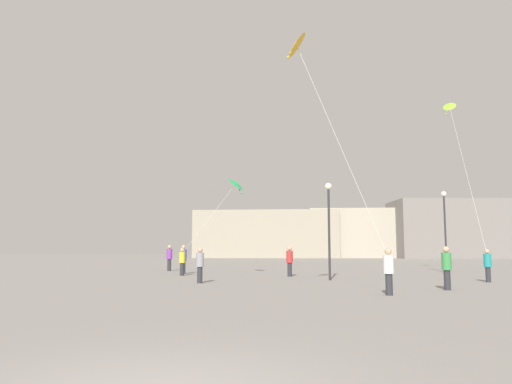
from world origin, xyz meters
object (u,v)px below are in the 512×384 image
(person_in_blue, at_px, (183,258))
(kite_lime_diamond, at_px, (450,108))
(person_in_grey, at_px, (200,263))
(lamppost_east, at_px, (445,219))
(person_in_yellow, at_px, (182,260))
(lamppost_west, at_px, (329,214))
(person_in_white, at_px, (389,269))
(kite_amber_diamond, at_px, (296,46))
(kite_emerald_diamond, at_px, (236,184))
(building_centre_hall, at_px, (367,234))
(person_in_green, at_px, (447,266))
(building_right_hall, at_px, (475,229))
(building_left_hall, at_px, (267,234))
(person_in_red, at_px, (290,260))
(person_in_teal, at_px, (488,264))
(person_in_purple, at_px, (169,257))

(person_in_blue, height_order, kite_lime_diamond, kite_lime_diamond)
(person_in_grey, xyz_separation_m, lamppost_east, (14.63, 10.34, 2.67))
(person_in_yellow, distance_m, lamppost_west, 9.55)
(person_in_white, distance_m, kite_amber_diamond, 8.89)
(kite_emerald_diamond, distance_m, building_centre_hall, 64.16)
(person_in_yellow, distance_m, person_in_green, 15.76)
(building_right_hall, relative_size, lamppost_east, 5.29)
(person_in_grey, xyz_separation_m, kite_amber_diamond, (4.38, -5.13, 8.30))
(person_in_white, xyz_separation_m, person_in_grey, (-7.44, 5.78, 0.02))
(building_left_hall, bearing_deg, kite_emerald_diamond, -90.26)
(person_in_yellow, relative_size, building_right_hall, 0.06)
(person_in_green, height_order, kite_amber_diamond, kite_amber_diamond)
(kite_lime_diamond, distance_m, lamppost_west, 14.14)
(person_in_white, distance_m, building_right_hall, 77.00)
(building_left_hall, relative_size, building_centre_hall, 1.25)
(kite_lime_diamond, xyz_separation_m, building_right_hall, (22.12, 54.84, -6.10))
(person_in_red, relative_size, person_in_green, 1.03)
(building_centre_hall, distance_m, lamppost_west, 66.96)
(person_in_teal, xyz_separation_m, lamppost_west, (-7.37, 1.21, 2.47))
(kite_lime_diamond, bearing_deg, person_in_purple, 172.64)
(person_in_purple, bearing_deg, lamppost_west, -57.79)
(lamppost_east, bearing_deg, person_in_red, -156.54)
(lamppost_east, bearing_deg, person_in_yellow, -166.89)
(person_in_white, distance_m, kite_emerald_diamond, 14.69)
(person_in_white, relative_size, lamppost_east, 0.30)
(kite_amber_diamond, height_order, building_centre_hall, kite_amber_diamond)
(person_in_teal, height_order, kite_lime_diamond, kite_lime_diamond)
(person_in_yellow, relative_size, kite_lime_diamond, 0.16)
(person_in_teal, bearing_deg, lamppost_west, -7.41)
(person_in_white, bearing_deg, lamppost_west, -135.18)
(person_in_red, height_order, person_in_purple, person_in_purple)
(person_in_yellow, height_order, building_right_hall, building_right_hall)
(person_in_teal, xyz_separation_m, building_right_hall, (23.75, 63.79, 4.06))
(person_in_yellow, relative_size, person_in_grey, 0.99)
(person_in_blue, height_order, person_in_grey, person_in_blue)
(person_in_teal, xyz_separation_m, person_in_green, (-3.46, -4.74, 0.06))
(person_in_grey, xyz_separation_m, kite_emerald_diamond, (1.08, 6.64, 4.60))
(building_centre_hall, bearing_deg, person_in_red, -103.62)
(person_in_green, bearing_deg, kite_lime_diamond, 63.00)
(person_in_yellow, xyz_separation_m, lamppost_west, (8.33, -3.97, 2.44))
(person_in_blue, height_order, kite_emerald_diamond, kite_emerald_diamond)
(person_in_blue, distance_m, kite_amber_diamond, 17.46)
(person_in_green, height_order, building_left_hall, building_left_hall)
(kite_lime_diamond, distance_m, building_right_hall, 59.45)
(lamppost_east, height_order, lamppost_west, lamppost_east)
(person_in_white, bearing_deg, person_in_blue, -109.13)
(lamppost_east, bearing_deg, kite_amber_diamond, -123.51)
(kite_lime_diamond, xyz_separation_m, building_centre_hall, (4.12, 57.91, -6.71))
(person_in_green, bearing_deg, person_in_white, -146.19)
(person_in_blue, bearing_deg, building_left_hall, 55.49)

